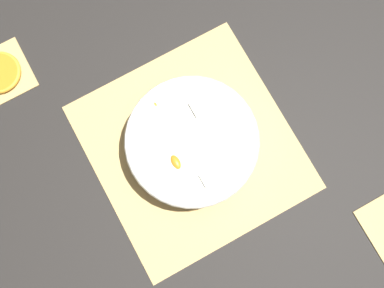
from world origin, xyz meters
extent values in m
plane|color=black|center=(0.00, 0.00, 0.00)|extent=(6.00, 6.00, 0.00)
cube|color=tan|center=(0.00, 0.00, 0.00)|extent=(0.40, 0.39, 0.01)
cube|color=#4C381E|center=(-0.13, 0.00, 0.00)|extent=(0.01, 0.38, 0.00)
cube|color=#4C381E|center=(-0.07, 0.00, 0.00)|extent=(0.01, 0.38, 0.00)
cube|color=#4C381E|center=(0.00, 0.00, 0.00)|extent=(0.01, 0.38, 0.00)
cube|color=#4C381E|center=(0.07, 0.00, 0.00)|extent=(0.01, 0.38, 0.00)
cube|color=#4C381E|center=(0.13, 0.00, 0.00)|extent=(0.01, 0.38, 0.00)
cube|color=tan|center=(0.33, 0.28, 0.00)|extent=(0.12, 0.12, 0.01)
cube|color=#4C381E|center=(0.31, 0.28, 0.00)|extent=(0.00, 0.12, 0.00)
cylinder|color=silver|center=(0.00, 0.00, 0.04)|extent=(0.25, 0.25, 0.07)
torus|color=silver|center=(0.00, 0.00, 0.07)|extent=(0.26, 0.26, 0.01)
cylinder|color=#F7EFC6|center=(0.04, -0.04, 0.04)|extent=(0.03, 0.03, 0.01)
cylinder|color=#F7EFC6|center=(0.02, 0.06, 0.05)|extent=(0.03, 0.03, 0.01)
cylinder|color=#F7EFC6|center=(0.00, -0.07, 0.03)|extent=(0.03, 0.03, 0.01)
cylinder|color=#F7EFC6|center=(0.01, -0.02, 0.05)|extent=(0.03, 0.03, 0.01)
cylinder|color=#F7EFC6|center=(0.04, 0.00, 0.03)|extent=(0.03, 0.03, 0.01)
cylinder|color=#F7EFC6|center=(-0.07, 0.06, 0.03)|extent=(0.02, 0.02, 0.01)
cylinder|color=#F7EFC6|center=(0.00, 0.07, 0.06)|extent=(0.02, 0.02, 0.01)
cylinder|color=#F7EFC6|center=(0.08, 0.02, 0.04)|extent=(0.03, 0.03, 0.01)
cylinder|color=#F7EFC6|center=(0.07, -0.02, 0.04)|extent=(0.03, 0.03, 0.01)
cube|color=white|center=(-0.08, 0.01, 0.07)|extent=(0.03, 0.03, 0.03)
cube|color=white|center=(0.05, 0.08, 0.06)|extent=(0.02, 0.02, 0.02)
cube|color=white|center=(0.06, 0.06, 0.03)|extent=(0.02, 0.02, 0.02)
cube|color=white|center=(-0.01, -0.06, 0.06)|extent=(0.03, 0.03, 0.03)
cube|color=white|center=(0.05, -0.04, 0.07)|extent=(0.03, 0.03, 0.03)
cube|color=white|center=(-0.09, 0.01, 0.04)|extent=(0.03, 0.03, 0.03)
cube|color=white|center=(0.01, 0.10, 0.02)|extent=(0.03, 0.03, 0.03)
cube|color=white|center=(-0.04, 0.09, 0.07)|extent=(0.03, 0.03, 0.03)
cube|color=white|center=(0.10, -0.01, 0.04)|extent=(0.02, 0.02, 0.02)
ellipsoid|color=orange|center=(0.04, 0.03, 0.05)|extent=(0.03, 0.02, 0.01)
ellipsoid|color=orange|center=(-0.05, -0.03, 0.02)|extent=(0.03, 0.02, 0.01)
ellipsoid|color=red|center=(0.04, -0.09, 0.05)|extent=(0.02, 0.01, 0.01)
ellipsoid|color=orange|center=(-0.05, -0.05, 0.03)|extent=(0.02, 0.01, 0.01)
ellipsoid|color=red|center=(-0.01, 0.00, 0.04)|extent=(0.03, 0.02, 0.02)
ellipsoid|color=orange|center=(-0.02, 0.05, 0.07)|extent=(0.03, 0.02, 0.02)
ellipsoid|color=orange|center=(-0.05, 0.00, 0.04)|extent=(0.03, 0.01, 0.01)
ellipsoid|color=orange|center=(0.09, 0.03, 0.07)|extent=(0.03, 0.02, 0.02)
camera|label=1|loc=(-0.14, 0.08, 0.90)|focal=42.00mm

